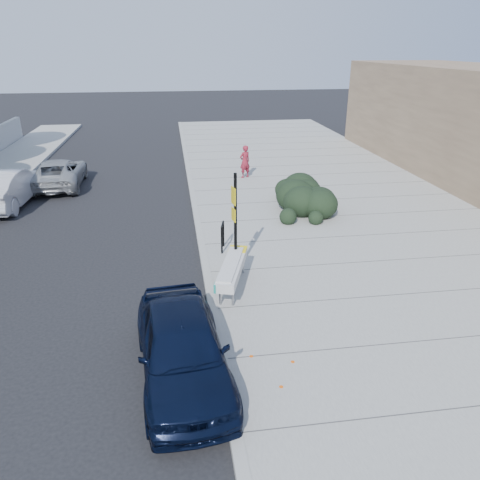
{
  "coord_description": "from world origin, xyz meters",
  "views": [
    {
      "loc": [
        -0.79,
        -9.84,
        6.09
      ],
      "look_at": [
        0.98,
        2.18,
        1.0
      ],
      "focal_mm": 35.0,
      "sensor_mm": 36.0,
      "label": 1
    }
  ],
  "objects_px": {
    "bench": "(232,268)",
    "wagon_silver": "(6,187)",
    "bike_rack": "(223,234)",
    "pedestrian": "(245,162)",
    "sign_post": "(235,219)",
    "suv_silver": "(59,173)",
    "sedan_navy": "(182,347)"
  },
  "relations": [
    {
      "from": "sign_post",
      "to": "suv_silver",
      "type": "relative_size",
      "value": 0.63
    },
    {
      "from": "suv_silver",
      "to": "pedestrian",
      "type": "distance_m",
      "value": 8.65
    },
    {
      "from": "bike_rack",
      "to": "sign_post",
      "type": "xyz_separation_m",
      "value": [
        0.16,
        -1.69,
        1.1
      ]
    },
    {
      "from": "bench",
      "to": "wagon_silver",
      "type": "bearing_deg",
      "value": 150.15
    },
    {
      "from": "bike_rack",
      "to": "sedan_navy",
      "type": "distance_m",
      "value": 5.93
    },
    {
      "from": "bike_rack",
      "to": "sign_post",
      "type": "height_order",
      "value": "sign_post"
    },
    {
      "from": "bench",
      "to": "sedan_navy",
      "type": "height_order",
      "value": "sedan_navy"
    },
    {
      "from": "bench",
      "to": "sign_post",
      "type": "height_order",
      "value": "sign_post"
    },
    {
      "from": "bench",
      "to": "wagon_silver",
      "type": "height_order",
      "value": "wagon_silver"
    },
    {
      "from": "bench",
      "to": "bike_rack",
      "type": "relative_size",
      "value": 2.75
    },
    {
      "from": "suv_silver",
      "to": "pedestrian",
      "type": "xyz_separation_m",
      "value": [
        8.65,
        -0.24,
        0.29
      ]
    },
    {
      "from": "bike_rack",
      "to": "suv_silver",
      "type": "relative_size",
      "value": 0.19
    },
    {
      "from": "bench",
      "to": "wagon_silver",
      "type": "distance_m",
      "value": 11.81
    },
    {
      "from": "wagon_silver",
      "to": "pedestrian",
      "type": "height_order",
      "value": "pedestrian"
    },
    {
      "from": "bike_rack",
      "to": "pedestrian",
      "type": "relative_size",
      "value": 0.56
    },
    {
      "from": "bike_rack",
      "to": "suv_silver",
      "type": "bearing_deg",
      "value": 139.19
    },
    {
      "from": "bench",
      "to": "bike_rack",
      "type": "height_order",
      "value": "bike_rack"
    },
    {
      "from": "bike_rack",
      "to": "bench",
      "type": "bearing_deg",
      "value": -78.8
    },
    {
      "from": "sign_post",
      "to": "bench",
      "type": "bearing_deg",
      "value": -113.11
    },
    {
      "from": "bike_rack",
      "to": "wagon_silver",
      "type": "xyz_separation_m",
      "value": [
        -8.13,
        6.1,
        0.09
      ]
    },
    {
      "from": "bike_rack",
      "to": "sign_post",
      "type": "distance_m",
      "value": 2.02
    },
    {
      "from": "sedan_navy",
      "to": "sign_post",
      "type": "bearing_deg",
      "value": 63.48
    },
    {
      "from": "bike_rack",
      "to": "suv_silver",
      "type": "height_order",
      "value": "suv_silver"
    },
    {
      "from": "sedan_navy",
      "to": "pedestrian",
      "type": "bearing_deg",
      "value": 71.12
    },
    {
      "from": "bike_rack",
      "to": "pedestrian",
      "type": "height_order",
      "value": "pedestrian"
    },
    {
      "from": "suv_silver",
      "to": "pedestrian",
      "type": "relative_size",
      "value": 2.94
    },
    {
      "from": "bench",
      "to": "sedan_navy",
      "type": "relative_size",
      "value": 0.58
    },
    {
      "from": "suv_silver",
      "to": "pedestrian",
      "type": "height_order",
      "value": "pedestrian"
    },
    {
      "from": "sign_post",
      "to": "pedestrian",
      "type": "distance_m",
      "value": 10.34
    },
    {
      "from": "sign_post",
      "to": "suv_silver",
      "type": "height_order",
      "value": "sign_post"
    },
    {
      "from": "bike_rack",
      "to": "pedestrian",
      "type": "distance_m",
      "value": 8.68
    },
    {
      "from": "sedan_navy",
      "to": "wagon_silver",
      "type": "height_order",
      "value": "wagon_silver"
    }
  ]
}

